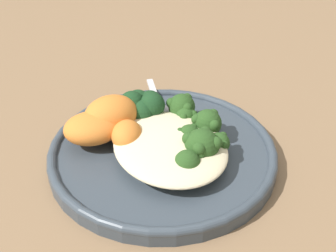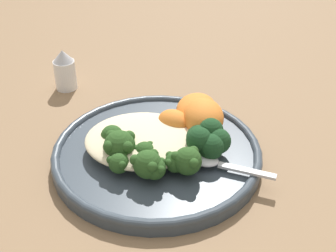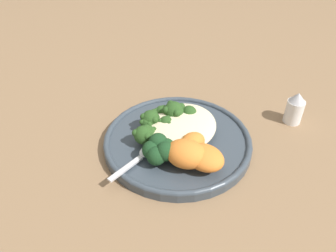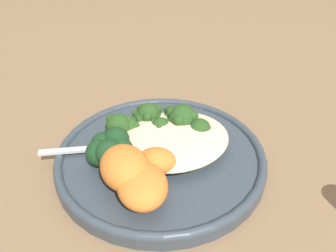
# 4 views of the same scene
# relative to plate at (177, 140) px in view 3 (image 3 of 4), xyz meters

# --- Properties ---
(ground_plane) EXTENTS (4.00, 4.00, 0.00)m
(ground_plane) POSITION_rel_plate_xyz_m (-0.01, 0.00, -0.01)
(ground_plane) COLOR #846647
(plate) EXTENTS (0.28, 0.28, 0.02)m
(plate) POSITION_rel_plate_xyz_m (0.00, 0.00, 0.00)
(plate) COLOR #38424C
(plate) RESTS_ON ground_plane
(quinoa_mound) EXTENTS (0.15, 0.13, 0.02)m
(quinoa_mound) POSITION_rel_plate_xyz_m (-0.02, 0.00, 0.02)
(quinoa_mound) COLOR beige
(quinoa_mound) RESTS_ON plate
(broccoli_stalk_0) EXTENTS (0.10, 0.04, 0.03)m
(broccoli_stalk_0) POSITION_rel_plate_xyz_m (-0.04, -0.00, 0.02)
(broccoli_stalk_0) COLOR #9EBC66
(broccoli_stalk_0) RESTS_ON plate
(broccoli_stalk_1) EXTENTS (0.11, 0.08, 0.04)m
(broccoli_stalk_1) POSITION_rel_plate_xyz_m (-0.04, -0.02, 0.03)
(broccoli_stalk_1) COLOR #9EBC66
(broccoli_stalk_1) RESTS_ON plate
(broccoli_stalk_2) EXTENTS (0.08, 0.09, 0.03)m
(broccoli_stalk_2) POSITION_rel_plate_xyz_m (-0.03, -0.03, 0.02)
(broccoli_stalk_2) COLOR #9EBC66
(broccoli_stalk_2) RESTS_ON plate
(broccoli_stalk_3) EXTENTS (0.05, 0.07, 0.03)m
(broccoli_stalk_3) POSITION_rel_plate_xyz_m (-0.01, -0.02, 0.02)
(broccoli_stalk_3) COLOR #9EBC66
(broccoli_stalk_3) RESTS_ON plate
(broccoli_stalk_4) EXTENTS (0.05, 0.10, 0.04)m
(broccoli_stalk_4) POSITION_rel_plate_xyz_m (-0.00, -0.04, 0.03)
(broccoli_stalk_4) COLOR #9EBC66
(broccoli_stalk_4) RESTS_ON plate
(broccoli_stalk_5) EXTENTS (0.03, 0.10, 0.03)m
(broccoli_stalk_5) POSITION_rel_plate_xyz_m (0.00, -0.04, 0.02)
(broccoli_stalk_5) COLOR #9EBC66
(broccoli_stalk_5) RESTS_ON plate
(broccoli_stalk_6) EXTENTS (0.04, 0.10, 0.03)m
(broccoli_stalk_6) POSITION_rel_plate_xyz_m (0.02, -0.03, 0.02)
(broccoli_stalk_6) COLOR #9EBC66
(broccoli_stalk_6) RESTS_ON plate
(broccoli_stalk_7) EXTENTS (0.06, 0.09, 0.04)m
(broccoli_stalk_7) POSITION_rel_plate_xyz_m (0.04, -0.04, 0.03)
(broccoli_stalk_7) COLOR #9EBC66
(broccoli_stalk_7) RESTS_ON plate
(sweet_potato_chunk_0) EXTENTS (0.07, 0.08, 0.04)m
(sweet_potato_chunk_0) POSITION_rel_plate_xyz_m (0.05, 0.07, 0.03)
(sweet_potato_chunk_0) COLOR orange
(sweet_potato_chunk_0) RESTS_ON plate
(sweet_potato_chunk_1) EXTENTS (0.06, 0.06, 0.03)m
(sweet_potato_chunk_1) POSITION_rel_plate_xyz_m (0.02, 0.04, 0.03)
(sweet_potato_chunk_1) COLOR orange
(sweet_potato_chunk_1) RESTS_ON plate
(sweet_potato_chunk_2) EXTENTS (0.06, 0.07, 0.05)m
(sweet_potato_chunk_2) POSITION_rel_plate_xyz_m (0.06, 0.04, 0.03)
(sweet_potato_chunk_2) COLOR orange
(sweet_potato_chunk_2) RESTS_ON plate
(kale_tuft) EXTENTS (0.06, 0.06, 0.04)m
(kale_tuft) POSITION_rel_plate_xyz_m (0.07, -0.00, 0.03)
(kale_tuft) COLOR #193D1E
(kale_tuft) RESTS_ON plate
(spoon) EXTENTS (0.11, 0.05, 0.01)m
(spoon) POSITION_rel_plate_xyz_m (0.08, -0.03, 0.01)
(spoon) COLOR silver
(spoon) RESTS_ON plate
(salt_shaker) EXTENTS (0.04, 0.04, 0.07)m
(salt_shaker) POSITION_rel_plate_xyz_m (-0.17, 0.19, 0.02)
(salt_shaker) COLOR white
(salt_shaker) RESTS_ON ground_plane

